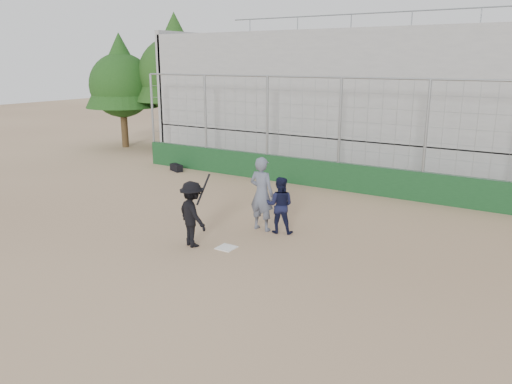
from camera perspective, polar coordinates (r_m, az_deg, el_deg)
The scene contains 10 objects.
ground at distance 12.64m, azimuth -3.40°, elevation -6.42°, with size 90.00×90.00×0.00m, color #856548.
home_plate at distance 12.64m, azimuth -3.40°, elevation -6.37°, with size 0.44×0.44×0.02m, color white.
backstop at distance 18.30m, azimuth 9.37°, elevation 3.21°, with size 18.10×0.25×4.04m.
bleachers at distance 22.66m, azimuth 14.56°, elevation 10.16°, with size 20.25×6.70×6.98m.
tree_left at distance 27.26m, azimuth -9.18°, elevation 14.22°, with size 4.48×4.48×7.00m.
tree_right at distance 27.93m, azimuth -15.17°, elevation 12.63°, with size 3.84×3.84×6.00m.
batter_at_plate at distance 12.62m, azimuth -7.28°, elevation -2.52°, with size 1.24×1.00×1.84m.
catcher_crouched at distance 13.55m, azimuth 2.72°, elevation -2.56°, with size 0.91×0.80×1.07m.
umpire at distance 13.69m, azimuth 0.65°, elevation -0.63°, with size 0.75×0.49×1.86m, color #545B6B.
equipment_bag at distance 21.56m, azimuth -9.09°, elevation 2.76°, with size 0.74×0.54×0.33m.
Camera 1 is at (6.88, -9.57, 4.57)m, focal length 35.00 mm.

